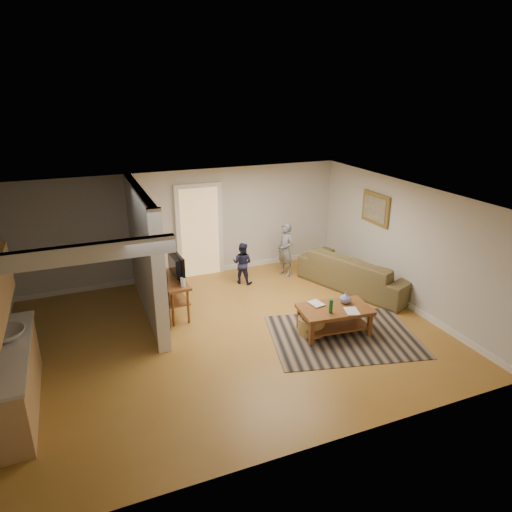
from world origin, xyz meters
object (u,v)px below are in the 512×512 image
(tv_console, at_px, (173,282))
(toy_basket, at_px, (311,324))
(toddler, at_px, (243,283))
(sofa, at_px, (356,287))
(speaker_right, at_px, (161,287))
(coffee_table, at_px, (335,313))
(child, at_px, (285,275))
(speaker_left, at_px, (166,301))

(tv_console, distance_m, toy_basket, 2.77)
(tv_console, height_order, toddler, tv_console)
(sofa, distance_m, toy_basket, 2.37)
(tv_console, relative_size, toy_basket, 2.46)
(speaker_right, xyz_separation_m, toddler, (1.98, 0.68, -0.50))
(sofa, bearing_deg, tv_console, 64.30)
(tv_console, relative_size, toddler, 1.25)
(tv_console, bearing_deg, sofa, -7.74)
(coffee_table, distance_m, speaker_right, 3.43)
(toy_basket, bearing_deg, tv_console, 141.19)
(child, bearing_deg, sofa, 27.97)
(tv_console, distance_m, child, 3.09)
(sofa, height_order, coffee_table, coffee_table)
(coffee_table, height_order, speaker_left, speaker_left)
(speaker_left, bearing_deg, child, 38.61)
(toddler, bearing_deg, tv_console, 68.37)
(speaker_right, distance_m, child, 3.19)
(sofa, distance_m, coffee_table, 2.16)
(child, bearing_deg, toy_basket, -30.63)
(toy_basket, bearing_deg, speaker_left, 154.74)
(speaker_right, height_order, toy_basket, speaker_right)
(speaker_left, relative_size, speaker_right, 1.14)
(sofa, bearing_deg, child, 21.76)
(sofa, relative_size, toddler, 2.75)
(tv_console, height_order, toy_basket, tv_console)
(sofa, bearing_deg, speaker_left, 72.32)
(toy_basket, relative_size, child, 0.38)
(coffee_table, relative_size, speaker_right, 1.34)
(child, bearing_deg, speaker_right, -91.84)
(child, relative_size, toddler, 1.34)
(sofa, distance_m, child, 1.72)
(sofa, xyz_separation_m, child, (-1.17, 1.25, 0.00))
(toy_basket, bearing_deg, speaker_right, 140.35)
(coffee_table, distance_m, tv_console, 3.14)
(sofa, height_order, toddler, toddler)
(toy_basket, distance_m, toddler, 2.64)
(coffee_table, xyz_separation_m, tv_console, (-2.55, 1.82, 0.28))
(toy_basket, xyz_separation_m, child, (0.74, 2.65, -0.18))
(coffee_table, height_order, toy_basket, coffee_table)
(tv_console, xyz_separation_m, speaker_left, (-0.26, -0.58, -0.10))
(tv_console, bearing_deg, toddler, 23.58)
(toy_basket, bearing_deg, child, 74.45)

